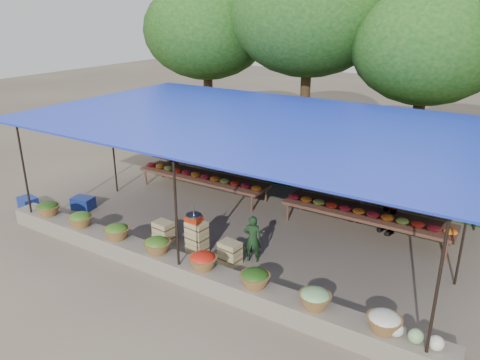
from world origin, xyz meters
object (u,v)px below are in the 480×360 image
Objects in this scene: blue_crate_front at (28,203)px; weighing_scale at (194,218)px; crate_counter at (196,240)px; vendor_seated at (253,239)px; blue_crate_back at (83,203)px.

weighing_scale is at bearing 14.67° from blue_crate_front.
vendor_seated reaches higher than crate_counter.
crate_counter is 2.19× the size of vendor_seated.
blue_crate_front is 0.94× the size of blue_crate_back.
vendor_seated is (1.32, 0.36, -0.32)m from weighing_scale.
weighing_scale is 5.53m from blue_crate_front.
blue_crate_back reaches higher than blue_crate_front.
weighing_scale reaches higher than blue_crate_back.
weighing_scale is 0.35× the size of vendor_seated.
crate_counter is 0.55m from weighing_scale.
crate_counter is 4.47× the size of blue_crate_front.
blue_crate_back is (-4.11, 0.28, -0.69)m from weighing_scale.
blue_crate_back is at bearing 176.06° from weighing_scale.
weighing_scale is at bearing -7.19° from vendor_seated.
blue_crate_back is (-4.14, 0.28, -0.14)m from crate_counter.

